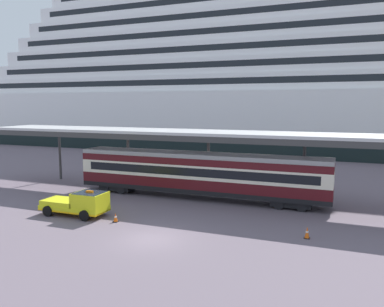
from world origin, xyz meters
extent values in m
plane|color=#655863|center=(0.00, 0.00, 0.00)|extent=(400.00, 400.00, 0.00)
cube|color=black|center=(5.67, 53.39, 1.60)|extent=(144.11, 27.42, 3.20)
cube|color=white|center=(5.67, 53.39, 6.93)|extent=(144.11, 27.42, 7.46)
cube|color=white|center=(5.67, 53.39, 12.07)|extent=(132.58, 25.23, 2.81)
cube|color=black|center=(5.67, 40.82, 12.21)|extent=(126.81, 0.12, 1.01)
cube|color=white|center=(5.67, 53.39, 14.88)|extent=(127.28, 24.22, 2.81)
cube|color=black|center=(5.67, 41.33, 15.02)|extent=(121.74, 0.12, 1.01)
cube|color=white|center=(5.67, 53.39, 17.69)|extent=(121.97, 23.21, 2.81)
cube|color=black|center=(5.67, 41.83, 17.83)|extent=(116.67, 0.12, 1.01)
cube|color=white|center=(5.67, 53.39, 20.51)|extent=(116.67, 22.20, 2.81)
cube|color=black|center=(5.67, 42.34, 20.65)|extent=(111.60, 0.12, 1.01)
cube|color=white|center=(5.67, 53.39, 23.32)|extent=(111.37, 21.19, 2.81)
cube|color=black|center=(5.67, 42.84, 23.46)|extent=(106.52, 0.12, 1.01)
cube|color=white|center=(5.67, 53.39, 26.13)|extent=(106.06, 20.18, 2.81)
cube|color=#BEBEBE|center=(-1.00, 11.56, 5.91)|extent=(44.21, 5.21, 0.25)
cube|color=#373737|center=(-1.00, 9.05, 5.53)|extent=(44.21, 0.20, 0.50)
cylinder|color=#373737|center=(-18.68, 13.77, 2.89)|extent=(0.28, 0.28, 5.78)
cylinder|color=#373737|center=(-9.84, 13.77, 2.89)|extent=(0.28, 0.28, 5.78)
cylinder|color=#373737|center=(-1.00, 13.77, 2.89)|extent=(0.28, 0.28, 5.78)
cylinder|color=#373737|center=(7.85, 13.77, 2.89)|extent=(0.28, 0.28, 5.78)
cube|color=black|center=(-1.00, 11.06, 0.85)|extent=(22.83, 2.80, 0.40)
cube|color=#470F14|center=(-1.00, 11.06, 1.50)|extent=(22.83, 2.80, 0.90)
cube|color=beige|center=(-1.00, 11.06, 2.55)|extent=(22.83, 2.80, 1.20)
cube|color=black|center=(-1.00, 9.69, 2.60)|extent=(21.00, 0.08, 0.72)
cube|color=#470F14|center=(-1.00, 11.06, 3.45)|extent=(22.83, 2.80, 0.60)
cube|color=#979797|center=(-1.00, 11.06, 3.93)|extent=(22.83, 2.69, 0.36)
cube|color=black|center=(-9.22, 11.06, 0.45)|extent=(3.20, 2.35, 0.50)
cylinder|color=black|center=(-10.12, 9.88, 0.42)|extent=(0.84, 0.12, 0.84)
cylinder|color=black|center=(-8.32, 9.88, 0.42)|extent=(0.84, 0.12, 0.84)
cube|color=black|center=(7.22, 11.06, 0.45)|extent=(3.20, 2.35, 0.50)
cylinder|color=black|center=(6.32, 9.88, 0.42)|extent=(0.84, 0.12, 0.84)
cylinder|color=black|center=(8.12, 9.88, 0.42)|extent=(0.84, 0.12, 0.84)
cube|color=yellow|center=(-7.95, 2.62, 0.58)|extent=(5.22, 2.05, 0.36)
cube|color=#F2B20C|center=(-7.95, 2.62, 0.45)|extent=(5.22, 2.07, 0.12)
cube|color=yellow|center=(-6.50, 2.64, 1.31)|extent=(2.31, 1.94, 1.10)
cube|color=#19232D|center=(-6.50, 2.64, 1.66)|extent=(2.10, 1.86, 0.44)
cube|color=orange|center=(-6.50, 2.64, 1.94)|extent=(0.56, 0.21, 0.16)
cube|color=yellow|center=(-8.99, 2.61, 0.94)|extent=(2.93, 1.95, 0.36)
cylinder|color=black|center=(-6.30, 3.64, 0.40)|extent=(0.80, 0.26, 0.80)
cylinder|color=black|center=(-6.28, 1.64, 0.40)|extent=(0.80, 0.26, 0.80)
cylinder|color=black|center=(-9.63, 3.61, 0.40)|extent=(0.80, 0.26, 0.80)
cylinder|color=black|center=(-9.61, 1.61, 0.40)|extent=(0.80, 0.26, 0.80)
cube|color=black|center=(9.08, 3.78, 0.02)|extent=(0.36, 0.36, 0.04)
cone|color=#EA590F|center=(9.08, 3.78, 0.40)|extent=(0.30, 0.30, 0.72)
cylinder|color=white|center=(9.08, 3.78, 0.44)|extent=(0.17, 0.17, 0.10)
cube|color=black|center=(-4.07, 2.28, 0.02)|extent=(0.36, 0.36, 0.04)
cone|color=#EA590F|center=(-4.07, 2.28, 0.35)|extent=(0.30, 0.30, 0.61)
cylinder|color=white|center=(-4.07, 2.28, 0.38)|extent=(0.17, 0.17, 0.09)
camera|label=1|loc=(10.94, -20.70, 8.42)|focal=36.04mm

